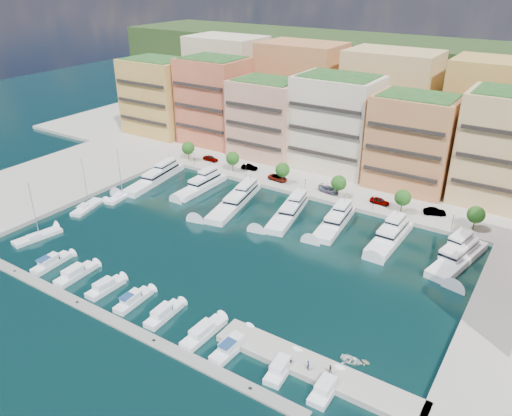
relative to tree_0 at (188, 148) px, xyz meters
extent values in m
plane|color=black|center=(40.00, -33.50, -4.74)|extent=(400.00, 400.00, 0.00)
cube|color=#9E998E|center=(40.00, 28.50, -4.74)|extent=(220.00, 64.00, 2.00)
cube|color=#9E998E|center=(-22.00, -41.50, -4.74)|extent=(34.00, 76.00, 2.00)
cube|color=#203616|center=(40.00, 76.50, -4.74)|extent=(240.00, 40.00, 58.00)
cube|color=gray|center=(37.00, -63.50, -4.74)|extent=(72.00, 2.20, 0.35)
cube|color=#9E998E|center=(70.00, -55.50, -4.74)|extent=(32.00, 5.00, 2.00)
cube|color=gold|center=(-26.00, 16.50, 8.26)|extent=(22.00, 16.00, 24.00)
cube|color=black|center=(-26.00, 8.25, 8.26)|extent=(20.24, 0.50, 0.90)
cube|color=#1E4B1F|center=(-26.00, 16.50, 20.66)|extent=(19.36, 14.08, 0.80)
cube|color=#D96E48|center=(-4.00, 18.50, 9.26)|extent=(20.00, 16.00, 26.00)
cube|color=black|center=(-4.00, 10.25, 9.26)|extent=(18.40, 0.50, 0.90)
cube|color=#1E4B1F|center=(-4.00, 18.50, 22.66)|extent=(17.60, 14.08, 0.80)
cube|color=tan|center=(17.00, 16.50, 7.26)|extent=(20.00, 15.00, 22.00)
cube|color=black|center=(17.00, 8.75, 7.26)|extent=(18.40, 0.50, 0.90)
cube|color=#1E4B1F|center=(17.00, 16.50, 18.66)|extent=(17.60, 13.20, 0.80)
cube|color=#F4E2BC|center=(38.00, 18.50, 8.76)|extent=(22.00, 16.00, 25.00)
cube|color=black|center=(38.00, 10.25, 8.76)|extent=(20.24, 0.50, 0.90)
cube|color=#1E4B1F|center=(38.00, 18.50, 21.66)|extent=(19.36, 14.08, 0.80)
cube|color=#C9734B|center=(60.00, 16.50, 7.76)|extent=(20.00, 15.00, 23.00)
cube|color=black|center=(60.00, 8.75, 7.76)|extent=(18.40, 0.50, 0.90)
cube|color=#1E4B1F|center=(60.00, 16.50, 19.66)|extent=(17.60, 13.20, 0.80)
cube|color=tan|center=(82.00, 18.50, 9.26)|extent=(22.00, 16.00, 26.00)
cube|color=black|center=(82.00, 10.25, 9.26)|extent=(20.24, 0.50, 0.90)
cube|color=#F4E2BC|center=(-15.00, 40.50, 11.26)|extent=(26.00, 18.00, 30.00)
cube|color=#C9734B|center=(15.00, 40.50, 11.26)|extent=(26.00, 18.00, 30.00)
cube|color=tan|center=(45.00, 40.50, 11.26)|extent=(26.00, 18.00, 30.00)
cube|color=gold|center=(75.00, 40.50, 11.26)|extent=(26.00, 18.00, 30.00)
cylinder|color=#473323|center=(0.00, 0.00, -2.24)|extent=(0.24, 0.24, 3.00)
sphere|color=#194E16|center=(0.00, 0.00, 0.01)|extent=(3.80, 3.80, 3.80)
cylinder|color=#473323|center=(16.00, 0.00, -2.24)|extent=(0.24, 0.24, 3.00)
sphere|color=#194E16|center=(16.00, 0.00, 0.01)|extent=(3.80, 3.80, 3.80)
cylinder|color=#473323|center=(32.00, 0.00, -2.24)|extent=(0.24, 0.24, 3.00)
sphere|color=#194E16|center=(32.00, 0.00, 0.01)|extent=(3.80, 3.80, 3.80)
cylinder|color=#473323|center=(48.00, 0.00, -2.24)|extent=(0.24, 0.24, 3.00)
sphere|color=#194E16|center=(48.00, 0.00, 0.01)|extent=(3.80, 3.80, 3.80)
cylinder|color=#473323|center=(64.00, 0.00, -2.24)|extent=(0.24, 0.24, 3.00)
sphere|color=#194E16|center=(64.00, 0.00, 0.01)|extent=(3.80, 3.80, 3.80)
cylinder|color=#473323|center=(80.00, 0.00, -2.24)|extent=(0.24, 0.24, 3.00)
sphere|color=#194E16|center=(80.00, 0.00, 0.01)|extent=(3.80, 3.80, 3.80)
cylinder|color=black|center=(4.00, -2.30, -1.74)|extent=(0.10, 0.10, 4.00)
sphere|color=#FFF2CC|center=(4.00, -2.30, 0.31)|extent=(0.30, 0.30, 0.30)
cylinder|color=black|center=(22.00, -2.30, -1.74)|extent=(0.10, 0.10, 4.00)
sphere|color=#FFF2CC|center=(22.00, -2.30, 0.31)|extent=(0.30, 0.30, 0.30)
cylinder|color=black|center=(40.00, -2.30, -1.74)|extent=(0.10, 0.10, 4.00)
sphere|color=#FFF2CC|center=(40.00, -2.30, 0.31)|extent=(0.30, 0.30, 0.30)
cylinder|color=black|center=(58.00, -2.30, -1.74)|extent=(0.10, 0.10, 4.00)
sphere|color=#FFF2CC|center=(58.00, -2.30, 0.31)|extent=(0.30, 0.30, 0.30)
cylinder|color=black|center=(76.00, -2.30, -1.74)|extent=(0.10, 0.10, 4.00)
sphere|color=#FFF2CC|center=(76.00, -2.30, 0.31)|extent=(0.30, 0.30, 0.30)
cube|color=white|center=(1.26, -15.91, -4.39)|extent=(7.35, 23.18, 2.30)
cube|color=white|center=(1.26, -13.63, -2.34)|extent=(5.17, 12.91, 1.80)
cube|color=black|center=(1.26, -13.63, -2.34)|extent=(5.23, 12.97, 0.55)
cube|color=white|center=(1.26, -11.80, -0.74)|extent=(3.45, 7.13, 1.40)
cylinder|color=#B2B2B7|center=(1.26, -10.43, 0.86)|extent=(0.14, 0.14, 1.80)
cube|color=white|center=(15.08, -13.32, -4.39)|extent=(4.17, 17.65, 2.30)
cube|color=white|center=(15.08, -11.55, -2.34)|extent=(3.39, 9.72, 1.80)
cube|color=black|center=(15.08, -11.55, -2.34)|extent=(3.45, 9.78, 0.55)
cube|color=white|center=(15.08, -10.14, -0.74)|extent=(2.47, 5.30, 1.40)
cylinder|color=#B2B2B7|center=(15.08, -9.08, 0.86)|extent=(0.14, 0.14, 1.80)
cube|color=black|center=(15.08, -13.32, -4.84)|extent=(4.22, 17.70, 0.35)
cube|color=white|center=(27.92, -16.24, -4.39)|extent=(9.04, 23.92, 2.30)
cube|color=white|center=(27.92, -13.89, -2.34)|extent=(6.20, 13.40, 1.80)
cube|color=black|center=(27.92, -13.89, -2.34)|extent=(6.27, 13.47, 0.55)
cube|color=white|center=(27.92, -12.01, -0.74)|extent=(4.07, 7.44, 1.40)
cylinder|color=#B2B2B7|center=(27.92, -10.60, 0.86)|extent=(0.14, 0.14, 1.80)
cube|color=white|center=(41.91, -14.49, -4.39)|extent=(8.20, 20.45, 2.30)
cube|color=white|center=(41.91, -12.50, -2.34)|extent=(5.65, 11.48, 1.80)
cube|color=black|center=(41.91, -12.50, -2.34)|extent=(5.72, 11.55, 0.55)
cube|color=white|center=(41.91, -10.90, -0.74)|extent=(3.73, 6.39, 1.40)
cylinder|color=#B2B2B7|center=(41.91, -9.70, 0.86)|extent=(0.14, 0.14, 1.80)
cube|color=white|center=(53.20, -13.32, -4.39)|extent=(6.30, 18.01, 2.30)
cube|color=white|center=(53.20, -11.55, -2.34)|extent=(4.65, 10.04, 1.80)
cube|color=black|center=(53.20, -11.55, -2.34)|extent=(4.71, 10.10, 0.55)
cube|color=white|center=(53.20, -10.14, -0.74)|extent=(3.20, 5.55, 1.40)
cylinder|color=#B2B2B7|center=(53.20, -9.09, 0.86)|extent=(0.14, 0.14, 1.80)
cube|color=black|center=(53.20, -13.32, -4.84)|extent=(6.35, 18.07, 0.35)
cube|color=white|center=(65.89, -13.13, -4.39)|extent=(4.95, 17.34, 2.30)
cube|color=white|center=(65.89, -11.40, -2.34)|extent=(3.98, 9.56, 1.80)
cube|color=black|center=(65.89, -11.40, -2.34)|extent=(4.04, 9.62, 0.55)
cube|color=white|center=(65.89, -10.02, -0.74)|extent=(2.88, 5.22, 1.40)
cylinder|color=#B2B2B7|center=(65.89, -8.99, 0.86)|extent=(0.14, 0.14, 1.80)
cube|color=white|center=(80.00, -13.87, -4.39)|extent=(8.19, 19.27, 2.30)
cube|color=white|center=(80.00, -12.00, -2.34)|extent=(5.70, 10.85, 1.80)
cube|color=black|center=(80.00, -12.00, -2.34)|extent=(5.77, 10.92, 0.55)
cube|color=white|center=(80.00, -10.50, -0.74)|extent=(3.78, 6.05, 1.40)
cylinder|color=#B2B2B7|center=(80.00, -9.37, 0.86)|extent=(0.14, 0.14, 1.80)
cube|color=white|center=(13.76, -58.00, -4.49)|extent=(3.08, 8.41, 1.40)
cube|color=white|center=(13.76, -58.41, -3.19)|extent=(2.21, 4.10, 1.10)
cube|color=black|center=(13.76, -56.76, -3.44)|extent=(1.76, 0.24, 0.55)
cube|color=navy|center=(13.76, -59.48, -2.59)|extent=(1.90, 2.60, 0.12)
cube|color=white|center=(20.91, -58.00, -4.49)|extent=(3.05, 8.48, 1.40)
cube|color=white|center=(20.91, -58.42, -3.19)|extent=(2.26, 4.11, 1.10)
cube|color=black|center=(20.91, -56.75, -3.44)|extent=(1.92, 0.19, 0.55)
cube|color=white|center=(29.06, -58.00, -4.49)|extent=(2.68, 7.49, 1.40)
cube|color=white|center=(29.06, -58.37, -3.19)|extent=(2.04, 3.61, 1.10)
cube|color=black|center=(29.06, -56.89, -3.44)|extent=(1.80, 0.14, 0.55)
cube|color=white|center=(36.03, -58.00, -4.49)|extent=(2.68, 7.79, 1.40)
cube|color=white|center=(36.03, -58.38, -3.19)|extent=(1.99, 3.77, 1.10)
cube|color=black|center=(36.03, -56.85, -3.44)|extent=(1.69, 0.17, 0.55)
cube|color=navy|center=(36.03, -59.38, -2.59)|extent=(1.74, 2.38, 0.12)
cube|color=white|center=(43.10, -58.00, -4.49)|extent=(2.66, 7.77, 1.40)
cube|color=white|center=(43.10, -58.38, -3.19)|extent=(1.99, 3.76, 1.10)
cube|color=black|center=(43.10, -56.85, -3.44)|extent=(1.70, 0.17, 0.55)
cube|color=white|center=(51.53, -58.00, -4.49)|extent=(2.84, 8.90, 1.40)
cube|color=white|center=(51.53, -58.44, -3.19)|extent=(2.12, 4.30, 1.10)
cube|color=black|center=(51.53, -56.68, -3.44)|extent=(1.82, 0.16, 0.55)
cube|color=white|center=(57.20, -58.00, -4.49)|extent=(2.94, 8.81, 1.40)
cube|color=white|center=(57.20, -58.43, -3.19)|extent=(2.15, 4.27, 1.10)
cube|color=black|center=(57.20, -56.70, -3.44)|extent=(1.79, 0.19, 0.55)
cube|color=navy|center=(57.20, -59.56, -2.59)|extent=(1.87, 2.70, 0.12)
cube|color=white|center=(65.74, -58.00, -4.49)|extent=(3.13, 7.42, 1.40)
cube|color=white|center=(65.74, -58.36, -3.19)|extent=(2.24, 3.63, 1.10)
cube|color=black|center=(65.74, -56.92, -3.44)|extent=(1.79, 0.26, 0.55)
cube|color=white|center=(72.87, -58.00, -4.49)|extent=(2.67, 7.10, 1.40)
cube|color=white|center=(72.87, -58.35, -3.19)|extent=(2.06, 3.42, 1.10)
cube|color=black|center=(72.87, -56.94, -3.44)|extent=(1.86, 0.12, 0.55)
cube|color=white|center=(1.36, -28.21, -4.54)|extent=(4.16, 9.91, 1.20)
cube|color=white|center=(1.36, -29.17, -3.64)|extent=(1.97, 2.63, 0.60)
cylinder|color=#B2B2B7|center=(1.36, -27.73, 2.06)|extent=(0.14, 0.14, 12.00)
cylinder|color=#B2B2B7|center=(1.36, -29.65, -2.94)|extent=(0.77, 4.29, 0.10)
cube|color=white|center=(1.99, -52.80, -4.54)|extent=(4.64, 10.53, 1.20)
cube|color=white|center=(1.99, -53.82, -3.64)|extent=(2.12, 2.81, 0.60)
cylinder|color=#B2B2B7|center=(1.99, -52.29, 2.06)|extent=(0.14, 0.14, 12.00)
cylinder|color=#B2B2B7|center=(1.99, -54.33, -2.94)|extent=(0.95, 4.52, 0.10)
cube|color=white|center=(-0.70, -37.23, -4.54)|extent=(5.19, 9.98, 1.20)
cube|color=white|center=(-0.70, -38.19, -3.64)|extent=(2.24, 2.75, 0.60)
cylinder|color=#B2B2B7|center=(-0.70, -36.75, 2.06)|extent=(0.14, 0.14, 12.00)
cylinder|color=#B2B2B7|center=(-0.70, -38.67, -2.94)|extent=(1.21, 4.19, 0.10)
imported|color=beige|center=(75.43, -50.04, -4.37)|extent=(1.64, 1.49, 0.75)
imported|color=silver|center=(73.58, -50.87, -4.39)|extent=(3.53, 2.59, 0.71)
imported|color=gray|center=(5.90, 2.90, -2.93)|extent=(4.80, 1.98, 1.63)
imported|color=gray|center=(19.37, 3.30, -2.98)|extent=(4.84, 2.33, 1.53)
imported|color=gray|center=(30.12, 0.87, -2.98)|extent=(5.75, 3.15, 1.53)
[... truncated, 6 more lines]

